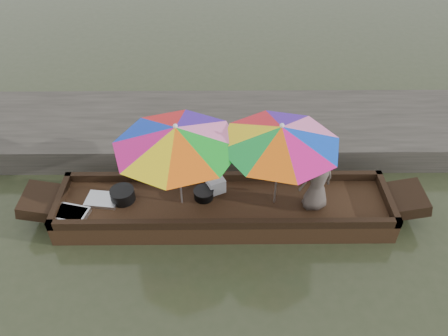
{
  "coord_description": "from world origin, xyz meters",
  "views": [
    {
      "loc": [
        -0.04,
        -5.07,
        5.42
      ],
      "look_at": [
        0.0,
        0.1,
        1.0
      ],
      "focal_mm": 35.0,
      "sensor_mm": 36.0,
      "label": 1
    }
  ],
  "objects_px": {
    "vendor": "(317,180)",
    "umbrella_stern": "(278,166)",
    "supply_bag": "(216,185)",
    "umbrella_bow": "(179,166)",
    "tray_scallop": "(102,200)",
    "cooking_pot": "(123,195)",
    "charcoal_grill": "(204,194)",
    "tray_crayfish": "(71,214)",
    "boat_hull": "(224,210)"
  },
  "relations": [
    {
      "from": "vendor",
      "to": "umbrella_stern",
      "type": "distance_m",
      "value": 0.66
    },
    {
      "from": "supply_bag",
      "to": "umbrella_bow",
      "type": "distance_m",
      "value": 0.89
    },
    {
      "from": "tray_scallop",
      "to": "umbrella_stern",
      "type": "xyz_separation_m",
      "value": [
        2.82,
        -0.04,
        0.74
      ]
    },
    {
      "from": "umbrella_bow",
      "to": "tray_scallop",
      "type": "bearing_deg",
      "value": 178.21
    },
    {
      "from": "cooking_pot",
      "to": "vendor",
      "type": "distance_m",
      "value": 3.14
    },
    {
      "from": "cooking_pot",
      "to": "tray_scallop",
      "type": "height_order",
      "value": "cooking_pot"
    },
    {
      "from": "cooking_pot",
      "to": "charcoal_grill",
      "type": "distance_m",
      "value": 1.33
    },
    {
      "from": "tray_crayfish",
      "to": "umbrella_stern",
      "type": "bearing_deg",
      "value": 5.19
    },
    {
      "from": "boat_hull",
      "to": "umbrella_bow",
      "type": "height_order",
      "value": "umbrella_bow"
    },
    {
      "from": "tray_scallop",
      "to": "vendor",
      "type": "bearing_deg",
      "value": -2.22
    },
    {
      "from": "tray_crayfish",
      "to": "tray_scallop",
      "type": "xyz_separation_m",
      "value": [
        0.42,
        0.33,
        -0.01
      ]
    },
    {
      "from": "tray_crayfish",
      "to": "umbrella_stern",
      "type": "distance_m",
      "value": 3.33
    },
    {
      "from": "umbrella_bow",
      "to": "tray_crayfish",
      "type": "bearing_deg",
      "value": -170.34
    },
    {
      "from": "tray_crayfish",
      "to": "charcoal_grill",
      "type": "relative_size",
      "value": 1.65
    },
    {
      "from": "tray_scallop",
      "to": "umbrella_bow",
      "type": "xyz_separation_m",
      "value": [
        1.3,
        -0.04,
        0.74
      ]
    },
    {
      "from": "tray_scallop",
      "to": "vendor",
      "type": "xyz_separation_m",
      "value": [
        3.44,
        -0.13,
        0.52
      ]
    },
    {
      "from": "tray_scallop",
      "to": "umbrella_stern",
      "type": "bearing_deg",
      "value": -0.83
    },
    {
      "from": "cooking_pot",
      "to": "tray_scallop",
      "type": "xyz_separation_m",
      "value": [
        -0.33,
        -0.03,
        -0.07
      ]
    },
    {
      "from": "tray_scallop",
      "to": "supply_bag",
      "type": "bearing_deg",
      "value": 6.97
    },
    {
      "from": "boat_hull",
      "to": "cooking_pot",
      "type": "relative_size",
      "value": 13.7
    },
    {
      "from": "tray_scallop",
      "to": "charcoal_grill",
      "type": "xyz_separation_m",
      "value": [
        1.66,
        0.07,
        0.04
      ]
    },
    {
      "from": "cooking_pot",
      "to": "charcoal_grill",
      "type": "bearing_deg",
      "value": 1.47
    },
    {
      "from": "boat_hull",
      "to": "supply_bag",
      "type": "bearing_deg",
      "value": 116.76
    },
    {
      "from": "boat_hull",
      "to": "vendor",
      "type": "relative_size",
      "value": 4.9
    },
    {
      "from": "cooking_pot",
      "to": "supply_bag",
      "type": "xyz_separation_m",
      "value": [
        1.52,
        0.19,
        0.03
      ]
    },
    {
      "from": "vendor",
      "to": "umbrella_stern",
      "type": "relative_size",
      "value": 0.61
    },
    {
      "from": "umbrella_bow",
      "to": "umbrella_stern",
      "type": "relative_size",
      "value": 1.06
    },
    {
      "from": "tray_crayfish",
      "to": "umbrella_stern",
      "type": "xyz_separation_m",
      "value": [
        3.24,
        0.29,
        0.73
      ]
    },
    {
      "from": "supply_bag",
      "to": "tray_scallop",
      "type": "bearing_deg",
      "value": -173.03
    },
    {
      "from": "boat_hull",
      "to": "charcoal_grill",
      "type": "height_order",
      "value": "charcoal_grill"
    },
    {
      "from": "umbrella_bow",
      "to": "boat_hull",
      "type": "bearing_deg",
      "value": 0.0
    },
    {
      "from": "vendor",
      "to": "umbrella_bow",
      "type": "relative_size",
      "value": 0.58
    },
    {
      "from": "umbrella_stern",
      "to": "cooking_pot",
      "type": "bearing_deg",
      "value": 178.29
    },
    {
      "from": "cooking_pot",
      "to": "charcoal_grill",
      "type": "relative_size",
      "value": 1.25
    },
    {
      "from": "boat_hull",
      "to": "cooking_pot",
      "type": "xyz_separation_m",
      "value": [
        -1.66,
        0.07,
        0.28
      ]
    },
    {
      "from": "tray_crayfish",
      "to": "charcoal_grill",
      "type": "bearing_deg",
      "value": 10.92
    },
    {
      "from": "charcoal_grill",
      "to": "vendor",
      "type": "distance_m",
      "value": 1.85
    },
    {
      "from": "tray_crayfish",
      "to": "supply_bag",
      "type": "relative_size",
      "value": 1.87
    },
    {
      "from": "charcoal_grill",
      "to": "cooking_pot",
      "type": "bearing_deg",
      "value": -178.53
    },
    {
      "from": "tray_scallop",
      "to": "supply_bag",
      "type": "xyz_separation_m",
      "value": [
        1.86,
        0.23,
        0.1
      ]
    },
    {
      "from": "tray_scallop",
      "to": "charcoal_grill",
      "type": "distance_m",
      "value": 1.66
    },
    {
      "from": "supply_bag",
      "to": "charcoal_grill",
      "type": "bearing_deg",
      "value": -141.25
    },
    {
      "from": "boat_hull",
      "to": "tray_crayfish",
      "type": "bearing_deg",
      "value": -173.06
    },
    {
      "from": "charcoal_grill",
      "to": "boat_hull",
      "type": "bearing_deg",
      "value": -17.88
    },
    {
      "from": "supply_bag",
      "to": "tray_crayfish",
      "type": "bearing_deg",
      "value": -166.17
    },
    {
      "from": "tray_crayfish",
      "to": "charcoal_grill",
      "type": "xyz_separation_m",
      "value": [
        2.08,
        0.4,
        0.03
      ]
    },
    {
      "from": "umbrella_stern",
      "to": "tray_scallop",
      "type": "bearing_deg",
      "value": 179.17
    },
    {
      "from": "cooking_pot",
      "to": "tray_crayfish",
      "type": "distance_m",
      "value": 0.85
    },
    {
      "from": "charcoal_grill",
      "to": "supply_bag",
      "type": "bearing_deg",
      "value": 38.75
    },
    {
      "from": "tray_crayfish",
      "to": "umbrella_stern",
      "type": "relative_size",
      "value": 0.29
    }
  ]
}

